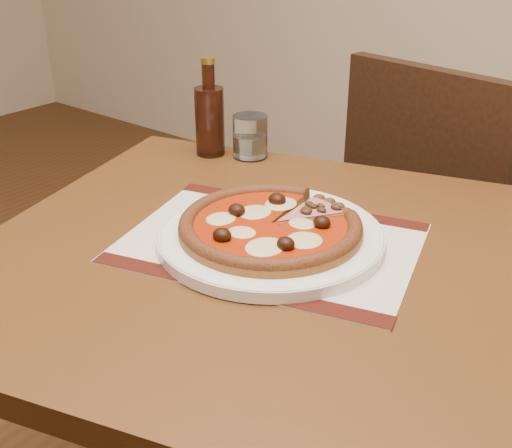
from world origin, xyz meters
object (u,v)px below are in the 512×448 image
at_px(water_glass, 250,137).
at_px(bottle, 210,118).
at_px(plate, 270,237).
at_px(pizza, 270,225).
at_px(chair_far, 439,217).
at_px(table, 248,302).

bearing_deg(water_glass, bottle, -152.58).
bearing_deg(bottle, plate, -34.96).
bearing_deg(plate, pizza, -105.13).
xyz_separation_m(chair_far, bottle, (-0.32, -0.48, 0.31)).
xyz_separation_m(pizza, water_glass, (-0.26, 0.27, 0.01)).
xyz_separation_m(table, water_glass, (-0.24, 0.30, 0.14)).
relative_size(plate, water_glass, 4.01).
relative_size(pizza, bottle, 1.40).
height_order(pizza, bottle, bottle).
distance_m(table, water_glass, 0.41).
distance_m(plate, bottle, 0.42).
xyz_separation_m(chair_far, pizza, (0.02, -0.72, 0.26)).
xyz_separation_m(plate, bottle, (-0.34, 0.24, 0.07)).
bearing_deg(table, plate, 55.63).
bearing_deg(plate, chair_far, 91.27).
bearing_deg(water_glass, table, -51.50).
relative_size(chair_far, pizza, 3.24).
bearing_deg(table, water_glass, 128.50).
distance_m(plate, water_glass, 0.38).
height_order(table, water_glass, water_glass).
bearing_deg(table, chair_far, 89.68).
distance_m(table, bottle, 0.45).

